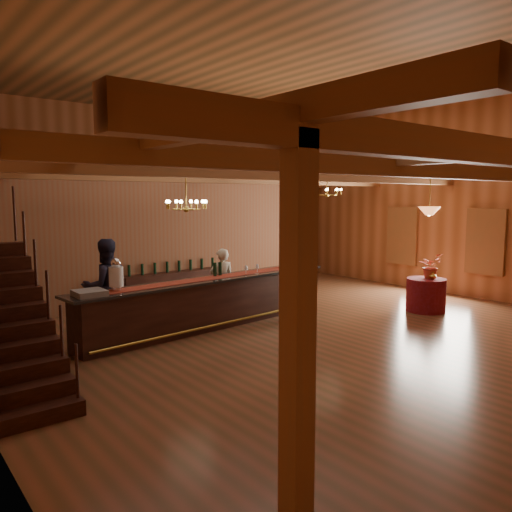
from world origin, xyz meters
TOP-DOWN VIEW (x-y plane):
  - floor at (0.00, 0.00)m, footprint 14.00×14.00m
  - ceiling at (0.00, 0.00)m, footprint 14.00×14.00m
  - wall_back at (0.00, 7.00)m, footprint 12.00×0.10m
  - wall_right at (6.00, 0.00)m, footprint 0.10×14.00m
  - beam_grid at (0.00, 0.51)m, footprint 11.90×13.90m
  - support_posts at (0.00, -0.50)m, footprint 9.20×10.20m
  - partition_wall at (-0.50, 3.50)m, footprint 9.00×0.18m
  - window_right_front at (5.95, -1.60)m, footprint 0.12×1.05m
  - window_right_back at (5.95, 1.00)m, footprint 0.12×1.05m
  - staircase at (-5.45, -0.74)m, footprint 1.00×2.80m
  - backroom_boxes at (-0.29, 5.50)m, footprint 4.10×0.60m
  - tasting_bar at (-1.34, 0.51)m, footprint 6.27×1.34m
  - beverage_dispenser at (-3.46, 0.37)m, footprint 0.26×0.26m
  - glass_rack_tray at (-4.01, 0.22)m, footprint 0.50×0.50m
  - raffle_drum at (1.32, 0.70)m, footprint 0.34×0.24m
  - bar_bottle_0 at (-1.16, 0.65)m, footprint 0.07×0.07m
  - bar_bottle_1 at (-1.01, 0.66)m, footprint 0.07×0.07m
  - backbar_shelf at (-0.73, 3.23)m, footprint 2.84×0.49m
  - round_table at (3.49, -1.46)m, footprint 0.91×0.91m
  - chandelier_left at (-2.03, 0.30)m, footprint 0.80×0.80m
  - chandelier_right at (3.20, 1.57)m, footprint 0.80×0.80m
  - pendant_lamp at (3.49, -1.46)m, footprint 0.52×0.52m
  - bartender at (-0.55, 1.27)m, footprint 0.66×0.55m
  - staff_second at (-3.28, 1.38)m, footprint 0.94×0.73m
  - guest at (0.50, -0.23)m, footprint 0.83×0.57m
  - floor_plant at (2.70, 3.75)m, footprint 0.88×0.79m
  - table_flowers at (3.62, -1.47)m, footprint 0.54×0.47m
  - table_vase at (3.51, -1.61)m, footprint 0.17×0.17m

SIDE VIEW (x-z plane):
  - floor at x=0.00m, z-range 0.00..0.00m
  - round_table at x=3.49m, z-range 0.00..0.79m
  - backbar_shelf at x=-0.73m, z-range 0.00..0.80m
  - tasting_bar at x=-1.34m, z-range 0.00..1.05m
  - backroom_boxes at x=-0.29m, z-range -0.02..1.08m
  - floor_plant at x=2.70m, z-range 0.00..1.32m
  - bartender at x=-0.55m, z-range 0.00..1.55m
  - guest at x=0.50m, z-range 0.00..1.63m
  - table_vase at x=3.51m, z-range 0.79..1.07m
  - staff_second at x=-3.28m, z-range 0.00..1.91m
  - staircase at x=-5.45m, z-range 0.00..2.00m
  - glass_rack_tray at x=-4.01m, z-range 1.04..1.14m
  - table_flowers at x=3.62m, z-range 0.79..1.39m
  - bar_bottle_0 at x=-1.16m, z-range 1.04..1.34m
  - bar_bottle_1 at x=-1.01m, z-range 1.04..1.34m
  - raffle_drum at x=1.32m, z-range 1.06..1.36m
  - beverage_dispenser at x=-3.46m, z-range 1.03..1.63m
  - window_right_front at x=5.95m, z-range 0.67..2.42m
  - window_right_back at x=5.95m, z-range 0.67..2.42m
  - partition_wall at x=-0.50m, z-range 0.00..3.10m
  - support_posts at x=0.00m, z-range 0.00..3.20m
  - pendant_lamp at x=3.49m, z-range 1.95..2.85m
  - chandelier_left at x=-2.03m, z-range 2.20..2.97m
  - wall_back at x=0.00m, z-range 0.00..5.50m
  - wall_right at x=6.00m, z-range 0.00..5.50m
  - chandelier_right at x=3.20m, z-range 2.64..3.12m
  - beam_grid at x=0.00m, z-range 3.05..3.44m
  - ceiling at x=0.00m, z-range 5.50..5.50m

